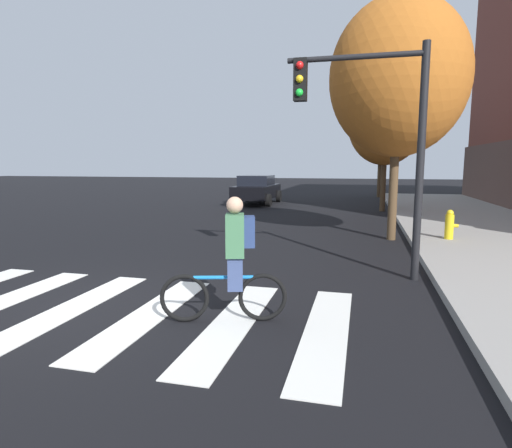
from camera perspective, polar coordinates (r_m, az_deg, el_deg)
The scene contains 9 objects.
ground_plane at distance 7.02m, azimuth -24.23°, elevation -10.14°, with size 120.00×120.00×0.00m, color black.
crosswalk_stripes at distance 7.32m, azimuth -27.21°, elevation -9.54°, with size 9.20×3.34×0.01m.
sedan_mid at distance 22.77m, azimuth 0.12°, elevation 4.72°, with size 2.12×4.44×1.53m.
cyclist at distance 5.64m, azimuth -3.17°, elevation -4.90°, with size 1.66×0.54×1.69m.
traffic_light_near at distance 8.08m, azimuth 15.55°, elevation 13.12°, with size 2.47×0.28×4.20m.
fire_hydrant at distance 12.24m, azimuth 24.64°, elevation -0.09°, with size 0.33×0.22×0.78m.
street_tree_near at distance 12.57m, azimuth 18.63°, elevation 18.17°, with size 3.67×3.67×6.52m.
street_tree_mid at distance 20.01m, azimuth 17.09°, elevation 12.97°, with size 3.29×3.29×5.85m.
street_tree_far at distance 28.74m, azimuth 16.52°, elevation 11.87°, with size 3.49×3.49×6.20m.
Camera 1 is at (4.24, -5.19, 2.11)m, focal length 29.66 mm.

